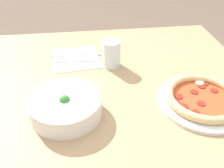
{
  "coord_description": "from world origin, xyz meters",
  "views": [
    {
      "loc": [
        -0.61,
        0.11,
        1.3
      ],
      "look_at": [
        0.09,
        0.02,
        0.79
      ],
      "focal_mm": 40.0,
      "sensor_mm": 36.0,
      "label": 1
    }
  ],
  "objects_px": {
    "pizza": "(203,99)",
    "bowl": "(65,105)",
    "fork": "(76,61)",
    "glass": "(113,54)",
    "knife": "(78,55)"
  },
  "relations": [
    {
      "from": "fork",
      "to": "bowl",
      "type": "bearing_deg",
      "value": 87.25
    },
    {
      "from": "knife",
      "to": "glass",
      "type": "xyz_separation_m",
      "value": [
        -0.1,
        -0.14,
        0.05
      ]
    },
    {
      "from": "pizza",
      "to": "knife",
      "type": "relative_size",
      "value": 1.38
    },
    {
      "from": "bowl",
      "to": "knife",
      "type": "relative_size",
      "value": 1.06
    },
    {
      "from": "bowl",
      "to": "glass",
      "type": "xyz_separation_m",
      "value": [
        0.27,
        -0.18,
        0.02
      ]
    },
    {
      "from": "pizza",
      "to": "glass",
      "type": "distance_m",
      "value": 0.38
    },
    {
      "from": "pizza",
      "to": "bowl",
      "type": "height_order",
      "value": "bowl"
    },
    {
      "from": "pizza",
      "to": "glass",
      "type": "relative_size",
      "value": 2.69
    },
    {
      "from": "bowl",
      "to": "knife",
      "type": "distance_m",
      "value": 0.37
    },
    {
      "from": "bowl",
      "to": "fork",
      "type": "xyz_separation_m",
      "value": [
        0.31,
        -0.03,
        -0.03
      ]
    },
    {
      "from": "pizza",
      "to": "bowl",
      "type": "xyz_separation_m",
      "value": [
        0.0,
        0.44,
        0.02
      ]
    },
    {
      "from": "bowl",
      "to": "fork",
      "type": "bearing_deg",
      "value": -5.89
    },
    {
      "from": "fork",
      "to": "glass",
      "type": "height_order",
      "value": "glass"
    },
    {
      "from": "glass",
      "to": "fork",
      "type": "bearing_deg",
      "value": 73.74
    },
    {
      "from": "knife",
      "to": "glass",
      "type": "bearing_deg",
      "value": 148.68
    }
  ]
}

